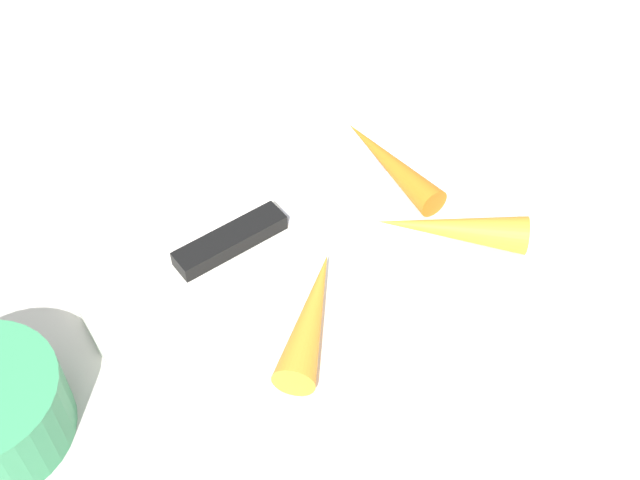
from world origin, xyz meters
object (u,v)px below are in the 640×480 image
at_px(cutting_board, 320,245).
at_px(carrot_medium, 451,228).
at_px(carrot_longest, 390,162).
at_px(knife, 245,233).
at_px(carrot_shortest, 311,315).

distance_m(cutting_board, carrot_medium, 0.10).
height_order(cutting_board, carrot_medium, carrot_medium).
bearing_deg(carrot_longest, cutting_board, 108.64).
xyz_separation_m(cutting_board, carrot_medium, (0.08, -0.05, 0.02)).
relative_size(cutting_board, carrot_medium, 3.24).
distance_m(cutting_board, carrot_longest, 0.09).
xyz_separation_m(knife, carrot_longest, (0.13, 0.00, 0.01)).
bearing_deg(carrot_medium, carrot_shortest, 45.01).
relative_size(knife, carrot_medium, 1.81).
distance_m(carrot_medium, carrot_longest, 0.09).
distance_m(carrot_shortest, carrot_longest, 0.17).
relative_size(knife, carrot_longest, 1.75).
height_order(carrot_medium, carrot_longest, carrot_medium).
bearing_deg(carrot_longest, carrot_shortest, 124.30).
relative_size(cutting_board, knife, 1.79).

